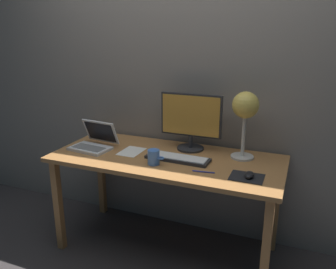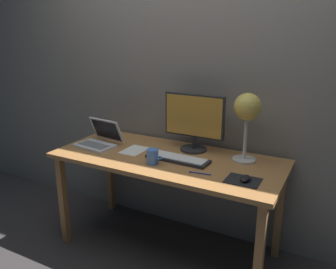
{
  "view_description": "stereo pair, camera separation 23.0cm",
  "coord_description": "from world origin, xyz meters",
  "px_view_note": "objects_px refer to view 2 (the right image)",
  "views": [
    {
      "loc": [
        0.86,
        -2.09,
        1.6
      ],
      "look_at": [
        0.03,
        -0.05,
        0.92
      ],
      "focal_mm": 37.01,
      "sensor_mm": 36.0,
      "label": 1
    },
    {
      "loc": [
        1.07,
        -1.99,
        1.6
      ],
      "look_at": [
        0.03,
        -0.05,
        0.92
      ],
      "focal_mm": 37.01,
      "sensor_mm": 36.0,
      "label": 2
    }
  ],
  "objects_px": {
    "coffee_mug": "(153,157)",
    "mouse": "(245,178)",
    "laptop": "(100,138)",
    "desk_lamp": "(247,111)",
    "keyboard_main": "(178,158)",
    "pen": "(200,173)",
    "monitor": "(194,120)"
  },
  "relations": [
    {
      "from": "laptop",
      "to": "mouse",
      "type": "distance_m",
      "value": 1.17
    },
    {
      "from": "keyboard_main",
      "to": "mouse",
      "type": "xyz_separation_m",
      "value": [
        0.5,
        -0.12,
        0.01
      ]
    },
    {
      "from": "keyboard_main",
      "to": "mouse",
      "type": "height_order",
      "value": "mouse"
    },
    {
      "from": "desk_lamp",
      "to": "monitor",
      "type": "bearing_deg",
      "value": 175.19
    },
    {
      "from": "monitor",
      "to": "desk_lamp",
      "type": "xyz_separation_m",
      "value": [
        0.39,
        -0.03,
        0.11
      ]
    },
    {
      "from": "monitor",
      "to": "desk_lamp",
      "type": "bearing_deg",
      "value": -4.81
    },
    {
      "from": "coffee_mug",
      "to": "pen",
      "type": "relative_size",
      "value": 0.81
    },
    {
      "from": "desk_lamp",
      "to": "coffee_mug",
      "type": "bearing_deg",
      "value": -146.92
    },
    {
      "from": "coffee_mug",
      "to": "mouse",
      "type": "bearing_deg",
      "value": 1.54
    },
    {
      "from": "monitor",
      "to": "desk_lamp",
      "type": "height_order",
      "value": "desk_lamp"
    },
    {
      "from": "laptop",
      "to": "mouse",
      "type": "bearing_deg",
      "value": -6.11
    },
    {
      "from": "keyboard_main",
      "to": "mouse",
      "type": "distance_m",
      "value": 0.51
    },
    {
      "from": "keyboard_main",
      "to": "desk_lamp",
      "type": "height_order",
      "value": "desk_lamp"
    },
    {
      "from": "desk_lamp",
      "to": "keyboard_main",
      "type": "bearing_deg",
      "value": -152.98
    },
    {
      "from": "laptop",
      "to": "pen",
      "type": "bearing_deg",
      "value": -9.56
    },
    {
      "from": "desk_lamp",
      "to": "coffee_mug",
      "type": "relative_size",
      "value": 4.07
    },
    {
      "from": "pen",
      "to": "monitor",
      "type": "bearing_deg",
      "value": 119.38
    },
    {
      "from": "keyboard_main",
      "to": "mouse",
      "type": "relative_size",
      "value": 4.63
    },
    {
      "from": "keyboard_main",
      "to": "mouse",
      "type": "bearing_deg",
      "value": -13.1
    },
    {
      "from": "monitor",
      "to": "coffee_mug",
      "type": "distance_m",
      "value": 0.43
    },
    {
      "from": "keyboard_main",
      "to": "laptop",
      "type": "distance_m",
      "value": 0.66
    },
    {
      "from": "monitor",
      "to": "keyboard_main",
      "type": "height_order",
      "value": "monitor"
    },
    {
      "from": "mouse",
      "to": "pen",
      "type": "distance_m",
      "value": 0.28
    },
    {
      "from": "keyboard_main",
      "to": "laptop",
      "type": "xyz_separation_m",
      "value": [
        -0.66,
        0.01,
        0.04
      ]
    },
    {
      "from": "keyboard_main",
      "to": "pen",
      "type": "height_order",
      "value": "keyboard_main"
    },
    {
      "from": "desk_lamp",
      "to": "mouse",
      "type": "xyz_separation_m",
      "value": [
        0.1,
        -0.32,
        -0.32
      ]
    },
    {
      "from": "laptop",
      "to": "coffee_mug",
      "type": "relative_size",
      "value": 2.79
    },
    {
      "from": "monitor",
      "to": "laptop",
      "type": "bearing_deg",
      "value": -161.33
    },
    {
      "from": "keyboard_main",
      "to": "laptop",
      "type": "relative_size",
      "value": 1.4
    },
    {
      "from": "monitor",
      "to": "pen",
      "type": "xyz_separation_m",
      "value": [
        0.21,
        -0.38,
        -0.23
      ]
    },
    {
      "from": "monitor",
      "to": "coffee_mug",
      "type": "bearing_deg",
      "value": -109.25
    },
    {
      "from": "laptop",
      "to": "desk_lamp",
      "type": "height_order",
      "value": "desk_lamp"
    }
  ]
}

